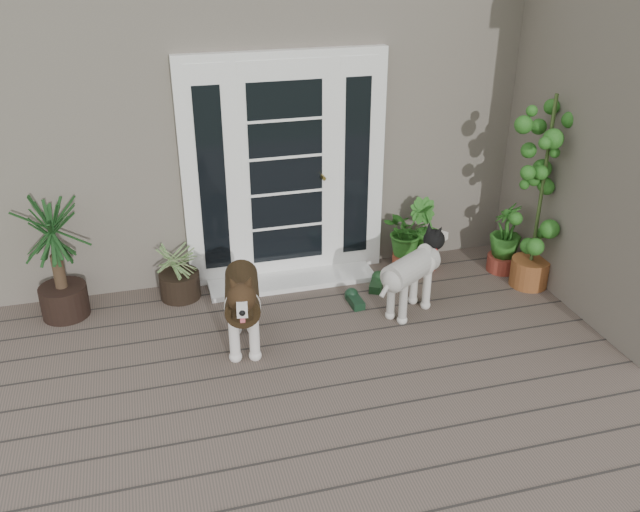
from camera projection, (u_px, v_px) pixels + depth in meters
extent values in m
cube|color=#6B5B4C|center=(383.00, 413.00, 4.91)|extent=(6.20, 4.60, 0.12)
cube|color=#665E54|center=(262.00, 84.00, 7.92)|extent=(7.40, 4.00, 3.10)
cube|color=white|center=(285.00, 170.00, 6.26)|extent=(1.90, 0.14, 2.15)
cube|color=white|center=(292.00, 280.00, 6.55)|extent=(1.60, 0.40, 0.05)
imported|color=#185418|center=(405.00, 241.00, 6.70)|extent=(0.65, 0.65, 0.59)
imported|color=#245A19|center=(424.00, 245.00, 6.72)|extent=(0.48, 0.48, 0.51)
imported|color=#18571E|center=(504.00, 245.00, 6.67)|extent=(0.47, 0.47, 0.56)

